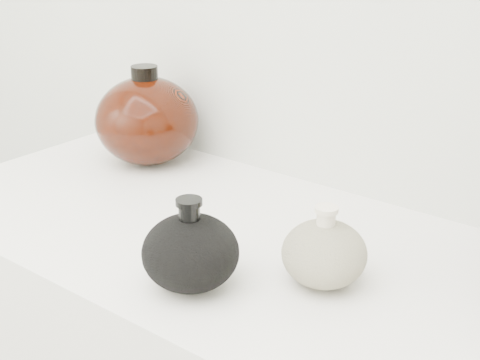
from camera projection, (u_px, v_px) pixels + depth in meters
The scene contains 3 objects.
black_gourd_vase at pixel (191, 252), 0.85m from camera, with size 0.16×0.16×0.12m.
cream_gourd_vase at pixel (324, 253), 0.86m from camera, with size 0.15×0.15×0.11m.
left_round_pot at pixel (147, 120), 1.26m from camera, with size 0.24×0.24×0.19m.
Camera 1 is at (0.50, 0.25, 1.35)m, focal length 50.00 mm.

